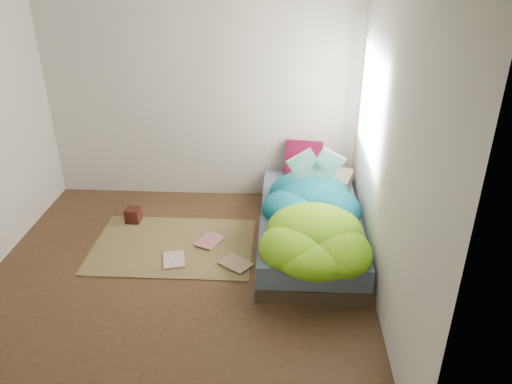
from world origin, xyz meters
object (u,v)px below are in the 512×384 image
Objects in this scene: open_book at (317,157)px; floor_book_a at (163,261)px; wooden_box at (133,215)px; pillow_magenta at (304,158)px; floor_book_b at (201,239)px; bed at (309,227)px.

open_book reaches higher than floor_book_a.
open_book is 2.08m from wooden_box.
floor_book_b is at bearing -129.71° from pillow_magenta.
open_book is at bearing 40.45° from floor_book_b.
pillow_magenta is 0.86× the size of open_book.
floor_book_a is (-1.46, -0.74, -0.80)m from open_book.
pillow_magenta is (-0.05, 0.89, 0.37)m from bed.
wooden_box is 0.86m from floor_book_b.
wooden_box is (-1.85, -0.60, -0.46)m from pillow_magenta.
bed is at bearing -78.36° from pillow_magenta.
bed is 1.49m from floor_book_a.
pillow_magenta reaches higher than bed.
bed is 7.02× the size of floor_book_b.
pillow_magenta is 1.47× the size of floor_book_a.
floor_book_a is (-1.36, -1.35, -0.52)m from pillow_magenta.
bed is at bearing 27.53° from floor_book_b.
bed is 7.23× the size of floor_book_a.
floor_book_a is at bearing -56.69° from wooden_box.
open_book reaches higher than pillow_magenta.
bed reaches higher than floor_book_b.
bed is 0.97m from pillow_magenta.
floor_book_b is at bearing -173.36° from open_book.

